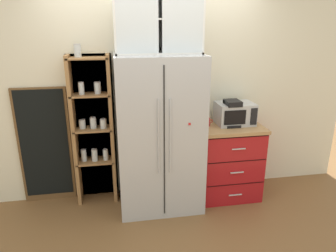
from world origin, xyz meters
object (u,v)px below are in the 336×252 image
Objects in this scene: mug_red at (206,122)px; bottle_clear at (231,116)px; refrigerator at (159,134)px; microwave at (235,113)px; chalkboard_menu at (45,146)px; coffee_maker at (231,113)px.

bottle_clear is at bearing -4.55° from mug_red.
bottle_clear is at bearing 4.40° from refrigerator.
refrigerator is 6.78× the size of bottle_clear.
refrigerator is 4.04× the size of microwave.
chalkboard_menu is at bearing 174.68° from microwave.
microwave is at bearing 33.24° from bottle_clear.
coffee_maker reaches higher than microwave.
refrigerator is 0.59m from mug_red.
microwave is at bearing 33.57° from coffee_maker.
coffee_maker is at bearing 4.37° from refrigerator.
mug_red is at bearing -177.06° from microwave.
bottle_clear is (-0.00, 0.00, -0.04)m from coffee_maker.
chalkboard_menu is at bearing 166.42° from refrigerator.
coffee_maker is at bearing -146.43° from microwave.
coffee_maker is (-0.06, -0.04, 0.03)m from microwave.
refrigerator is at bearing -173.37° from microwave.
microwave is at bearing 6.63° from refrigerator.
coffee_maker is at bearing -4.65° from mug_red.
refrigerator reaches higher than coffee_maker.
mug_red is 0.30m from bottle_clear.
mug_red is 1.93m from chalkboard_menu.
microwave reaches higher than mug_red.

